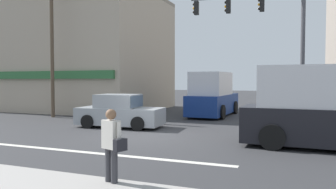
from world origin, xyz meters
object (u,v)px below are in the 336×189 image
object	(u,v)px
utility_pole_near_left	(52,49)
traffic_light_mast	(271,33)
box_truck_crossing_rightbound	(213,96)
sedan_crossing_leftbound	(120,112)
pedestrian_foreground_with_bag	(112,144)
box_truck_parked_curbside	(323,111)

from	to	relation	value
utility_pole_near_left	traffic_light_mast	world-z (taller)	utility_pole_near_left
traffic_light_mast	box_truck_crossing_rightbound	bearing A→B (deg)	125.74
box_truck_crossing_rightbound	utility_pole_near_left	bearing A→B (deg)	-154.74
utility_pole_near_left	sedan_crossing_leftbound	size ratio (longest dim) A/B	1.92
utility_pole_near_left	box_truck_crossing_rightbound	size ratio (longest dim) A/B	1.42
utility_pole_near_left	box_truck_crossing_rightbound	xyz separation A→B (m)	(8.94, 4.22, -2.93)
box_truck_crossing_rightbound	pedestrian_foreground_with_bag	distance (m)	14.52
sedan_crossing_leftbound	box_truck_crossing_rightbound	bearing A→B (deg)	65.08
sedan_crossing_leftbound	box_truck_crossing_rightbound	world-z (taller)	box_truck_crossing_rightbound
box_truck_parked_curbside	box_truck_crossing_rightbound	bearing A→B (deg)	124.72
box_truck_parked_curbside	pedestrian_foreground_with_bag	size ratio (longest dim) A/B	3.37
pedestrian_foreground_with_bag	sedan_crossing_leftbound	bearing A→B (deg)	118.73
traffic_light_mast	pedestrian_foreground_with_bag	size ratio (longest dim) A/B	3.71
utility_pole_near_left	traffic_light_mast	distance (m)	12.81
box_truck_crossing_rightbound	pedestrian_foreground_with_bag	world-z (taller)	box_truck_crossing_rightbound
sedan_crossing_leftbound	box_truck_parked_curbside	bearing A→B (deg)	-11.80
utility_pole_near_left	box_truck_crossing_rightbound	bearing A→B (deg)	25.26
utility_pole_near_left	sedan_crossing_leftbound	xyz separation A→B (m)	(5.94, -2.24, -3.47)
box_truck_crossing_rightbound	pedestrian_foreground_with_bag	xyz separation A→B (m)	(1.38, -14.45, -0.30)
sedan_crossing_leftbound	pedestrian_foreground_with_bag	distance (m)	9.12
traffic_light_mast	pedestrian_foreground_with_bag	world-z (taller)	traffic_light_mast
traffic_light_mast	sedan_crossing_leftbound	bearing A→B (deg)	-170.53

